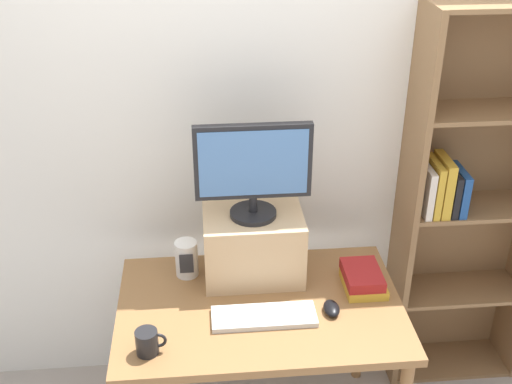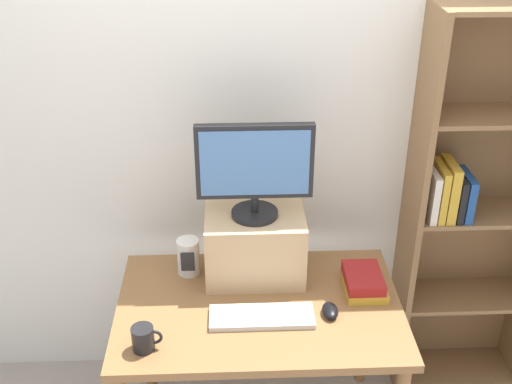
{
  "view_description": "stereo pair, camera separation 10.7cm",
  "coord_description": "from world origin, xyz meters",
  "px_view_note": "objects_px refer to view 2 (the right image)",
  "views": [
    {
      "loc": [
        -0.21,
        -2.07,
        2.42
      ],
      "look_at": [
        -0.01,
        0.09,
        1.24
      ],
      "focal_mm": 45.0,
      "sensor_mm": 36.0,
      "label": 1
    },
    {
      "loc": [
        -0.1,
        -2.08,
        2.42
      ],
      "look_at": [
        -0.01,
        0.09,
        1.24
      ],
      "focal_mm": 45.0,
      "sensor_mm": 36.0,
      "label": 2
    }
  ],
  "objects_px": {
    "desk": "(259,321)",
    "computer_monitor": "(255,168)",
    "computer_mouse": "(330,311)",
    "riser_box": "(255,245)",
    "keyboard": "(262,317)",
    "coffee_mug": "(144,338)",
    "book_stack": "(364,282)",
    "desk_speaker": "(188,257)",
    "bookshelf_unit": "(474,208)"
  },
  "relations": [
    {
      "from": "bookshelf_unit",
      "to": "book_stack",
      "type": "relative_size",
      "value": 8.75
    },
    {
      "from": "bookshelf_unit",
      "to": "desk",
      "type": "bearing_deg",
      "value": -158.07
    },
    {
      "from": "coffee_mug",
      "to": "bookshelf_unit",
      "type": "bearing_deg",
      "value": 24.14
    },
    {
      "from": "desk",
      "to": "computer_monitor",
      "type": "height_order",
      "value": "computer_monitor"
    },
    {
      "from": "riser_box",
      "to": "computer_mouse",
      "type": "distance_m",
      "value": 0.43
    },
    {
      "from": "keyboard",
      "to": "coffee_mug",
      "type": "height_order",
      "value": "coffee_mug"
    },
    {
      "from": "book_stack",
      "to": "desk_speaker",
      "type": "height_order",
      "value": "desk_speaker"
    },
    {
      "from": "riser_box",
      "to": "desk_speaker",
      "type": "height_order",
      "value": "riser_box"
    },
    {
      "from": "bookshelf_unit",
      "to": "riser_box",
      "type": "relative_size",
      "value": 4.48
    },
    {
      "from": "bookshelf_unit",
      "to": "book_stack",
      "type": "xyz_separation_m",
      "value": [
        -0.56,
        -0.33,
        -0.15
      ]
    },
    {
      "from": "computer_monitor",
      "to": "coffee_mug",
      "type": "height_order",
      "value": "computer_monitor"
    },
    {
      "from": "riser_box",
      "to": "bookshelf_unit",
      "type": "bearing_deg",
      "value": 10.43
    },
    {
      "from": "computer_mouse",
      "to": "book_stack",
      "type": "distance_m",
      "value": 0.22
    },
    {
      "from": "desk",
      "to": "book_stack",
      "type": "bearing_deg",
      "value": 9.89
    },
    {
      "from": "riser_box",
      "to": "keyboard",
      "type": "height_order",
      "value": "riser_box"
    },
    {
      "from": "book_stack",
      "to": "riser_box",
      "type": "bearing_deg",
      "value": 162.86
    },
    {
      "from": "bookshelf_unit",
      "to": "book_stack",
      "type": "height_order",
      "value": "bookshelf_unit"
    },
    {
      "from": "desk",
      "to": "bookshelf_unit",
      "type": "bearing_deg",
      "value": 21.93
    },
    {
      "from": "computer_mouse",
      "to": "coffee_mug",
      "type": "distance_m",
      "value": 0.74
    },
    {
      "from": "desk",
      "to": "riser_box",
      "type": "relative_size",
      "value": 2.78
    },
    {
      "from": "computer_monitor",
      "to": "desk_speaker",
      "type": "xyz_separation_m",
      "value": [
        -0.29,
        0.02,
        -0.43
      ]
    },
    {
      "from": "riser_box",
      "to": "coffee_mug",
      "type": "xyz_separation_m",
      "value": [
        -0.43,
        -0.46,
        -0.1
      ]
    },
    {
      "from": "desk",
      "to": "computer_mouse",
      "type": "xyz_separation_m",
      "value": [
        0.28,
        -0.07,
        0.11
      ]
    },
    {
      "from": "coffee_mug",
      "to": "desk_speaker",
      "type": "bearing_deg",
      "value": 73.44
    },
    {
      "from": "bookshelf_unit",
      "to": "computer_monitor",
      "type": "bearing_deg",
      "value": -169.49
    },
    {
      "from": "desk",
      "to": "book_stack",
      "type": "distance_m",
      "value": 0.47
    },
    {
      "from": "coffee_mug",
      "to": "desk_speaker",
      "type": "height_order",
      "value": "desk_speaker"
    },
    {
      "from": "desk",
      "to": "bookshelf_unit",
      "type": "relative_size",
      "value": 0.62
    },
    {
      "from": "computer_monitor",
      "to": "keyboard",
      "type": "xyz_separation_m",
      "value": [
        0.02,
        -0.31,
        -0.5
      ]
    },
    {
      "from": "bookshelf_unit",
      "to": "computer_mouse",
      "type": "xyz_separation_m",
      "value": [
        -0.72,
        -0.48,
        -0.18
      ]
    },
    {
      "from": "computer_monitor",
      "to": "keyboard",
      "type": "relative_size",
      "value": 1.14
    },
    {
      "from": "riser_box",
      "to": "computer_monitor",
      "type": "bearing_deg",
      "value": -90.0
    },
    {
      "from": "bookshelf_unit",
      "to": "coffee_mug",
      "type": "relative_size",
      "value": 16.22
    },
    {
      "from": "computer_mouse",
      "to": "desk_speaker",
      "type": "distance_m",
      "value": 0.66
    },
    {
      "from": "computer_mouse",
      "to": "riser_box",
      "type": "bearing_deg",
      "value": 134.77
    },
    {
      "from": "keyboard",
      "to": "book_stack",
      "type": "relative_size",
      "value": 1.93
    },
    {
      "from": "desk",
      "to": "computer_mouse",
      "type": "relative_size",
      "value": 11.18
    },
    {
      "from": "bookshelf_unit",
      "to": "book_stack",
      "type": "bearing_deg",
      "value": -149.7
    },
    {
      "from": "riser_box",
      "to": "desk_speaker",
      "type": "relative_size",
      "value": 2.56
    },
    {
      "from": "riser_box",
      "to": "desk",
      "type": "bearing_deg",
      "value": -87.52
    },
    {
      "from": "desk",
      "to": "computer_monitor",
      "type": "bearing_deg",
      "value": 92.5
    },
    {
      "from": "riser_box",
      "to": "keyboard",
      "type": "relative_size",
      "value": 1.01
    },
    {
      "from": "riser_box",
      "to": "book_stack",
      "type": "height_order",
      "value": "riser_box"
    },
    {
      "from": "desk",
      "to": "riser_box",
      "type": "distance_m",
      "value": 0.32
    },
    {
      "from": "desk",
      "to": "computer_monitor",
      "type": "xyz_separation_m",
      "value": [
        -0.01,
        0.22,
        0.6
      ]
    },
    {
      "from": "riser_box",
      "to": "computer_mouse",
      "type": "xyz_separation_m",
      "value": [
        0.29,
        -0.29,
        -0.13
      ]
    },
    {
      "from": "keyboard",
      "to": "coffee_mug",
      "type": "bearing_deg",
      "value": -161.35
    },
    {
      "from": "book_stack",
      "to": "desk",
      "type": "bearing_deg",
      "value": -170.11
    },
    {
      "from": "riser_box",
      "to": "desk_speaker",
      "type": "bearing_deg",
      "value": 175.97
    },
    {
      "from": "desk",
      "to": "riser_box",
      "type": "xyz_separation_m",
      "value": [
        -0.01,
        0.22,
        0.24
      ]
    }
  ]
}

